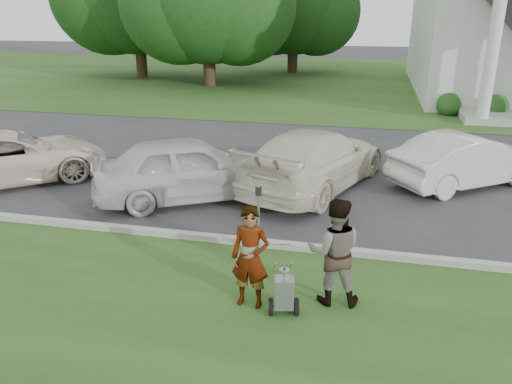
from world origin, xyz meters
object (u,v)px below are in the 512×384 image
(tree_back, at_px, (294,6))
(striping_cart, at_px, (284,293))
(car_a, at_px, (12,157))
(car_c, at_px, (315,159))
(parking_meter_near, at_px, (259,212))
(car_b, at_px, (189,168))
(person_left, at_px, (250,258))
(car_d, at_px, (467,160))
(person_right, at_px, (334,252))

(tree_back, xyz_separation_m, striping_cart, (4.88, -31.71, -4.35))
(car_a, relative_size, car_c, 0.92)
(tree_back, relative_size, parking_meter_near, 6.43)
(car_b, bearing_deg, car_c, -91.23)
(striping_cart, bearing_deg, person_left, 153.86)
(striping_cart, xyz_separation_m, parking_meter_near, (-0.82, 1.84, 0.57))
(person_left, height_order, car_a, person_left)
(parking_meter_near, height_order, car_c, car_c)
(parking_meter_near, relative_size, car_b, 0.31)
(person_left, bearing_deg, car_b, 124.01)
(car_c, bearing_deg, car_d, -144.66)
(tree_back, xyz_separation_m, parking_meter_near, (4.06, -29.87, -3.78))
(person_left, xyz_separation_m, parking_meter_near, (-0.25, 1.70, 0.08))
(car_d, bearing_deg, car_a, 65.04)
(parking_meter_near, distance_m, car_a, 8.27)
(person_left, xyz_separation_m, car_a, (-7.97, 4.64, -0.15))
(striping_cart, xyz_separation_m, car_a, (-8.55, 4.78, 0.33))
(tree_back, height_order, parking_meter_near, tree_back)
(car_b, bearing_deg, car_d, -98.34)
(person_right, relative_size, car_a, 0.36)
(striping_cart, relative_size, person_right, 0.55)
(tree_back, height_order, striping_cart, tree_back)
(striping_cart, distance_m, person_left, 0.77)
(person_right, relative_size, car_b, 0.38)
(person_left, distance_m, person_right, 1.36)
(car_c, bearing_deg, person_right, 119.88)
(parking_meter_near, relative_size, car_d, 0.34)
(car_a, bearing_deg, car_b, -133.10)
(person_right, distance_m, car_d, 7.38)
(tree_back, xyz_separation_m, car_d, (8.68, -24.47, -4.00))
(tree_back, xyz_separation_m, person_left, (4.31, -31.57, -3.87))
(person_left, height_order, car_c, person_left)
(tree_back, xyz_separation_m, car_b, (1.65, -27.14, -3.91))
(person_right, xyz_separation_m, car_c, (-0.95, 5.62, -0.11))
(car_c, distance_m, car_d, 4.17)
(striping_cart, height_order, parking_meter_near, parking_meter_near)
(parking_meter_near, distance_m, car_c, 4.36)
(person_right, distance_m, car_b, 5.65)
(person_left, bearing_deg, car_d, 61.51)
(person_left, relative_size, person_right, 0.94)
(person_left, xyz_separation_m, car_c, (0.35, 6.02, -0.06))
(tree_back, distance_m, person_left, 32.10)
(person_right, relative_size, parking_meter_near, 1.22)
(parking_meter_near, xyz_separation_m, car_d, (4.62, 5.40, -0.22))
(person_left, distance_m, car_d, 8.34)
(person_left, bearing_deg, striping_cart, -10.38)
(car_c, bearing_deg, car_a, 29.72)
(striping_cart, xyz_separation_m, person_left, (-0.58, 0.14, 0.48))
(car_a, xyz_separation_m, car_d, (12.34, 2.47, 0.01))
(person_right, bearing_deg, car_b, -52.34)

